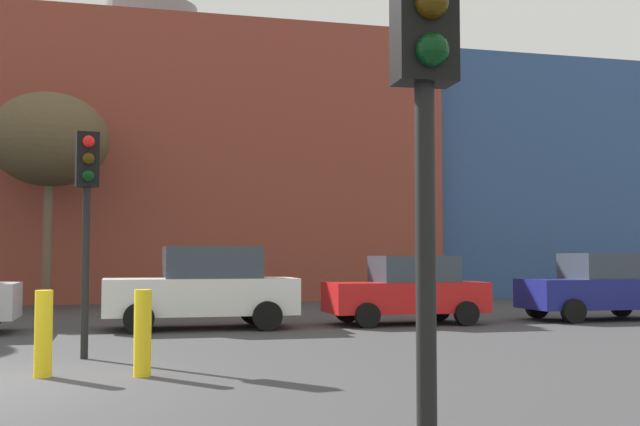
{
  "coord_description": "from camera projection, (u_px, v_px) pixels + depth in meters",
  "views": [
    {
      "loc": [
        1.67,
        -11.14,
        1.64
      ],
      "look_at": [
        6.6,
        8.24,
        2.76
      ],
      "focal_mm": 44.54,
      "sensor_mm": 36.0,
      "label": 1
    }
  ],
  "objects": [
    {
      "name": "parked_car_3",
      "position": [
        203.0,
        288.0,
        18.31
      ],
      "size": [
        4.36,
        2.14,
        1.89
      ],
      "rotation": [
        0.0,
        0.0,
        3.14
      ],
      "color": "white",
      "rests_on": "ground_plane"
    },
    {
      "name": "parked_car_4",
      "position": [
        407.0,
        290.0,
        19.54
      ],
      "size": [
        3.87,
        1.9,
        1.68
      ],
      "rotation": [
        0.0,
        0.0,
        3.14
      ],
      "color": "red",
      "rests_on": "ground_plane"
    },
    {
      "name": "bare_tree_0",
      "position": [
        49.0,
        140.0,
        25.38
      ],
      "size": [
        3.77,
        3.77,
        6.92
      ],
      "color": "brown",
      "rests_on": "ground_plane"
    },
    {
      "name": "traffic_light_near_right",
      "position": [
        426.0,
        90.0,
        4.69
      ],
      "size": [
        0.37,
        0.37,
        3.57
      ],
      "rotation": [
        0.0,
        0.0,
        -1.61
      ],
      "color": "black",
      "rests_on": "ground_plane"
    },
    {
      "name": "bollard_yellow_2",
      "position": [
        43.0,
        334.0,
        10.87
      ],
      "size": [
        0.24,
        0.24,
        1.19
      ],
      "primitive_type": "cylinder",
      "color": "yellow",
      "rests_on": "ground_plane"
    },
    {
      "name": "traffic_light_island",
      "position": [
        87.0,
        191.0,
        12.93
      ],
      "size": [
        0.39,
        0.39,
        3.69
      ],
      "rotation": [
        0.0,
        0.0,
        -1.41
      ],
      "color": "black",
      "rests_on": "ground_plane"
    },
    {
      "name": "bollard_yellow_1",
      "position": [
        143.0,
        333.0,
        10.93
      ],
      "size": [
        0.24,
        0.24,
        1.19
      ],
      "primitive_type": "cylinder",
      "color": "yellow",
      "rests_on": "ground_plane"
    },
    {
      "name": "parked_car_5",
      "position": [
        601.0,
        287.0,
        20.87
      ],
      "size": [
        4.04,
        1.98,
        1.75
      ],
      "rotation": [
        0.0,
        0.0,
        3.14
      ],
      "color": "navy",
      "rests_on": "ground_plane"
    },
    {
      "name": "building_backdrop",
      "position": [
        150.0,
        174.0,
        34.56
      ],
      "size": [
        41.73,
        12.58,
        12.66
      ],
      "color": "brown",
      "rests_on": "ground_plane"
    }
  ]
}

